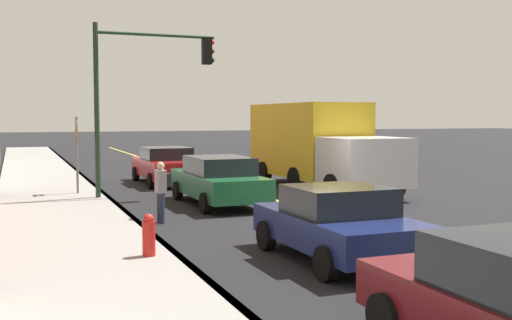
# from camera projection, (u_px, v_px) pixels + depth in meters

# --- Properties ---
(ground) EXTENTS (200.00, 200.00, 0.00)m
(ground) POSITION_uv_depth(u_px,v_px,m) (315.00, 213.00, 17.46)
(ground) COLOR black
(sidewalk_slab) EXTENTS (80.00, 3.44, 0.15)m
(sidewalk_slab) POSITION_uv_depth(u_px,v_px,m) (67.00, 226.00, 14.97)
(sidewalk_slab) COLOR gray
(sidewalk_slab) RESTS_ON ground
(curb_edge) EXTENTS (80.00, 0.16, 0.15)m
(curb_edge) POSITION_uv_depth(u_px,v_px,m) (134.00, 221.00, 15.58)
(curb_edge) COLOR slate
(curb_edge) RESTS_ON ground
(lane_stripe_center) EXTENTS (80.00, 0.16, 0.01)m
(lane_stripe_center) POSITION_uv_depth(u_px,v_px,m) (315.00, 212.00, 17.46)
(lane_stripe_center) COLOR #D8CC4C
(lane_stripe_center) RESTS_ON ground
(car_navy) EXTENTS (3.95, 2.12, 1.41)m
(car_navy) POSITION_uv_depth(u_px,v_px,m) (338.00, 223.00, 11.69)
(car_navy) COLOR navy
(car_navy) RESTS_ON ground
(car_green) EXTENTS (4.77, 2.02, 1.50)m
(car_green) POSITION_uv_depth(u_px,v_px,m) (219.00, 180.00, 19.01)
(car_green) COLOR #1E6038
(car_green) RESTS_ON ground
(car_red) EXTENTS (4.76, 2.11, 1.49)m
(car_red) POSITION_uv_depth(u_px,v_px,m) (166.00, 165.00, 25.02)
(car_red) COLOR red
(car_red) RESTS_ON ground
(truck_yellow) EXTENTS (8.43, 2.64, 3.24)m
(truck_yellow) POSITION_uv_depth(u_px,v_px,m) (316.00, 144.00, 23.27)
(truck_yellow) COLOR silver
(truck_yellow) RESTS_ON ground
(pedestrian_with_backpack) EXTENTS (0.39, 0.38, 1.58)m
(pedestrian_with_backpack) POSITION_uv_depth(u_px,v_px,m) (162.00, 188.00, 15.73)
(pedestrian_with_backpack) COLOR #262D4C
(pedestrian_with_backpack) RESTS_ON ground
(traffic_light_mast) EXTENTS (0.28, 4.01, 5.69)m
(traffic_light_mast) POSITION_uv_depth(u_px,v_px,m) (144.00, 80.00, 19.95)
(traffic_light_mast) COLOR #1E3823
(traffic_light_mast) RESTS_ON ground
(street_sign_post) EXTENTS (0.60, 0.08, 2.72)m
(street_sign_post) POSITION_uv_depth(u_px,v_px,m) (77.00, 150.00, 20.66)
(street_sign_post) COLOR slate
(street_sign_post) RESTS_ON ground
(fire_hydrant) EXTENTS (0.24, 0.24, 0.94)m
(fire_hydrant) POSITION_uv_depth(u_px,v_px,m) (149.00, 239.00, 11.36)
(fire_hydrant) COLOR red
(fire_hydrant) RESTS_ON ground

